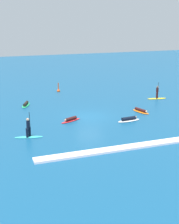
% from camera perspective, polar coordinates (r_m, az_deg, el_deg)
% --- Properties ---
extents(ground_plane, '(120.00, 120.00, 0.00)m').
position_cam_1_polar(ground_plane, '(34.36, -0.00, -0.80)').
color(ground_plane, navy).
rests_on(ground_plane, ground).
extents(surfer_on_yellow_board, '(2.65, 1.06, 2.19)m').
position_cam_1_polar(surfer_on_yellow_board, '(42.72, 11.83, 2.87)').
color(surfer_on_yellow_board, yellow).
rests_on(surfer_on_yellow_board, ground_plane).
extents(surfer_on_red_board, '(2.45, 1.55, 0.43)m').
position_cam_1_polar(surfer_on_red_board, '(32.82, -3.33, -1.36)').
color(surfer_on_red_board, red).
rests_on(surfer_on_red_board, ground_plane).
extents(surfer_on_orange_board, '(1.35, 2.51, 0.41)m').
position_cam_1_polar(surfer_on_orange_board, '(36.37, 9.05, 0.20)').
color(surfer_on_orange_board, orange).
rests_on(surfer_on_orange_board, ground_plane).
extents(surfer_on_green_board, '(1.63, 2.62, 0.44)m').
position_cam_1_polar(surfer_on_green_board, '(39.35, -11.17, 1.34)').
color(surfer_on_green_board, '#23B266').
rests_on(surfer_on_green_board, ground_plane).
extents(surfer_on_white_board, '(2.56, 0.95, 0.46)m').
position_cam_1_polar(surfer_on_white_board, '(33.06, 6.97, -1.31)').
color(surfer_on_white_board, white).
rests_on(surfer_on_white_board, ground_plane).
extents(surfer_on_teal_board, '(2.54, 1.12, 2.34)m').
position_cam_1_polar(surfer_on_teal_board, '(28.74, -10.74, -3.44)').
color(surfer_on_teal_board, '#33C6CC').
rests_on(surfer_on_teal_board, ground_plane).
extents(marker_buoy, '(0.46, 0.46, 1.41)m').
position_cam_1_polar(marker_buoy, '(46.17, -5.51, 3.85)').
color(marker_buoy, '#E55119').
rests_on(marker_buoy, ground_plane).
extents(wave_crest, '(15.39, 0.90, 0.18)m').
position_cam_1_polar(wave_crest, '(26.30, 6.92, -6.19)').
color(wave_crest, white).
rests_on(wave_crest, ground_plane).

